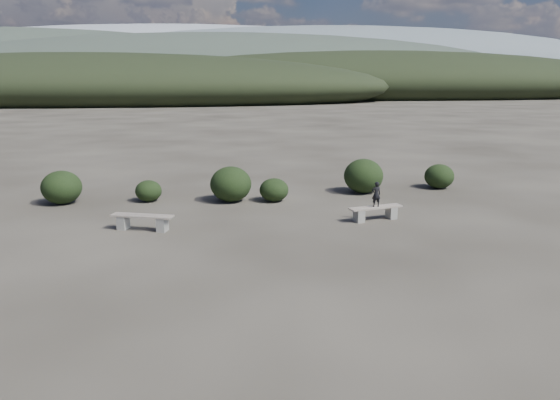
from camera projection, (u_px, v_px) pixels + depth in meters
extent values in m
plane|color=#2B2722|center=(296.00, 280.00, 12.57)|extent=(1200.00, 1200.00, 0.00)
cube|color=gray|center=(123.00, 222.00, 16.71)|extent=(0.36, 0.43, 0.43)
cube|color=gray|center=(162.00, 224.00, 16.47)|extent=(0.36, 0.43, 0.43)
cube|color=gray|center=(142.00, 216.00, 16.53)|extent=(1.95, 0.94, 0.05)
cube|color=gray|center=(359.00, 216.00, 17.52)|extent=(0.34, 0.41, 0.41)
cube|color=gray|center=(391.00, 212.00, 17.96)|extent=(0.34, 0.41, 0.41)
cube|color=gray|center=(376.00, 207.00, 17.69)|extent=(1.86, 0.86, 0.05)
imported|color=black|center=(376.00, 194.00, 17.60)|extent=(0.32, 0.22, 0.82)
ellipsoid|color=black|center=(148.00, 191.00, 20.38)|extent=(0.98, 0.98, 0.80)
ellipsoid|color=black|center=(231.00, 184.00, 20.32)|extent=(1.54, 1.54, 1.32)
ellipsoid|color=black|center=(274.00, 190.00, 20.39)|extent=(1.09, 1.09, 0.87)
ellipsoid|color=black|center=(363.00, 176.00, 21.83)|extent=(1.57, 1.57, 1.37)
ellipsoid|color=black|center=(439.00, 176.00, 22.77)|extent=(1.22, 1.22, 1.02)
ellipsoid|color=black|center=(62.00, 187.00, 19.96)|extent=(1.45, 1.45, 1.22)
ellipsoid|color=black|center=(88.00, 87.00, 96.63)|extent=(110.00, 40.00, 12.00)
ellipsoid|color=black|center=(384.00, 83.00, 122.17)|extent=(120.00, 44.00, 14.00)
ellipsoid|color=#303A30|center=(225.00, 74.00, 166.51)|extent=(190.00, 64.00, 24.00)
ellipsoid|color=slate|center=(347.00, 67.00, 308.54)|extent=(340.00, 110.00, 44.00)
ellipsoid|color=#8F96A2|center=(180.00, 65.00, 394.50)|extent=(460.00, 140.00, 56.00)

